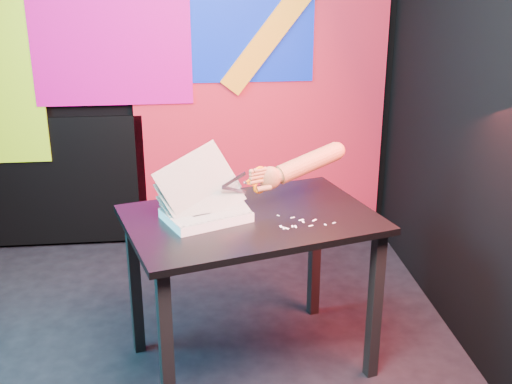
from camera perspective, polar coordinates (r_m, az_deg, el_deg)
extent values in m
cube|color=black|center=(3.11, -8.91, -15.79)|extent=(3.00, 3.00, 0.01)
cube|color=black|center=(4.04, -9.09, 13.45)|extent=(3.00, 0.01, 2.70)
cube|color=black|center=(1.13, -15.72, -5.21)|extent=(3.00, 0.01, 2.70)
cube|color=black|center=(2.87, 21.33, 9.51)|extent=(0.01, 3.00, 2.70)
cube|color=red|center=(4.12, 0.40, 6.76)|extent=(1.60, 0.02, 1.60)
cube|color=#0927D3|center=(4.00, -1.03, 15.05)|extent=(0.85, 0.02, 0.75)
cube|color=#C5047B|center=(4.01, -12.78, 13.16)|extent=(0.95, 0.02, 0.80)
cube|color=orange|center=(4.01, 3.45, 16.47)|extent=(0.91, 0.02, 1.11)
cube|color=black|center=(4.32, -18.41, 0.78)|extent=(1.30, 0.02, 0.85)
cube|color=black|center=(2.61, -7.97, -13.94)|extent=(0.06, 0.06, 0.72)
cube|color=black|center=(3.11, -10.69, -8.09)|extent=(0.06, 0.06, 0.72)
cube|color=black|center=(2.93, 10.52, -9.94)|extent=(0.06, 0.06, 0.72)
cube|color=black|center=(3.38, 5.24, -5.33)|extent=(0.06, 0.06, 0.72)
cube|color=black|center=(2.80, -0.45, -2.46)|extent=(1.22, 0.97, 0.03)
cube|color=white|center=(2.77, -4.47, -2.07)|extent=(0.41, 0.36, 0.04)
cube|color=beige|center=(2.76, -4.49, -1.67)|extent=(0.41, 0.36, 0.00)
cube|color=beige|center=(2.76, -4.49, -1.58)|extent=(0.40, 0.34, 0.10)
cube|color=beige|center=(2.76, -4.72, -1.01)|extent=(0.41, 0.33, 0.18)
cube|color=beige|center=(2.76, -4.96, 0.01)|extent=(0.40, 0.29, 0.25)
cube|color=beige|center=(2.76, -5.21, 0.99)|extent=(0.39, 0.25, 0.30)
cylinder|color=black|center=(2.61, -6.45, -3.07)|extent=(0.01, 0.01, 0.00)
cylinder|color=black|center=(2.62, -5.90, -2.95)|extent=(0.01, 0.01, 0.00)
cylinder|color=black|center=(2.63, -5.35, -2.84)|extent=(0.01, 0.01, 0.00)
cylinder|color=black|center=(2.64, -4.80, -2.73)|extent=(0.01, 0.01, 0.00)
cylinder|color=black|center=(2.65, -4.26, -2.61)|extent=(0.01, 0.01, 0.00)
cylinder|color=black|center=(2.66, -3.73, -2.50)|extent=(0.01, 0.01, 0.00)
cylinder|color=black|center=(2.67, -3.20, -2.39)|extent=(0.01, 0.01, 0.00)
cylinder|color=black|center=(2.68, -2.67, -2.28)|extent=(0.01, 0.01, 0.00)
cylinder|color=black|center=(2.69, -2.15, -2.17)|extent=(0.01, 0.01, 0.00)
cylinder|color=black|center=(2.70, -1.63, -2.06)|extent=(0.01, 0.01, 0.00)
cylinder|color=black|center=(2.71, -1.12, -1.95)|extent=(0.01, 0.01, 0.00)
cylinder|color=black|center=(2.73, -0.61, -1.85)|extent=(0.01, 0.01, 0.00)
cylinder|color=black|center=(2.80, -8.26, -1.45)|extent=(0.01, 0.01, 0.00)
cylinder|color=black|center=(2.81, -7.74, -1.35)|extent=(0.01, 0.01, 0.00)
cylinder|color=black|center=(2.82, -7.22, -1.25)|extent=(0.01, 0.01, 0.00)
cylinder|color=black|center=(2.83, -6.71, -1.15)|extent=(0.01, 0.01, 0.00)
cylinder|color=black|center=(2.84, -6.20, -1.05)|extent=(0.01, 0.01, 0.00)
cylinder|color=black|center=(2.85, -5.69, -0.95)|extent=(0.01, 0.01, 0.00)
cylinder|color=black|center=(2.86, -5.19, -0.86)|extent=(0.01, 0.01, 0.00)
cylinder|color=black|center=(2.87, -4.69, -0.76)|extent=(0.01, 0.01, 0.00)
cylinder|color=black|center=(2.88, -4.20, -0.66)|extent=(0.01, 0.01, 0.00)
cylinder|color=black|center=(2.89, -3.70, -0.57)|extent=(0.01, 0.01, 0.00)
cylinder|color=black|center=(2.90, -3.22, -0.47)|extent=(0.01, 0.01, 0.00)
cylinder|color=black|center=(2.91, -2.73, -0.38)|extent=(0.01, 0.01, 0.00)
cube|color=black|center=(2.77, -6.38, -1.64)|extent=(0.06, 0.03, 0.00)
cube|color=black|center=(2.79, -4.39, -1.39)|extent=(0.05, 0.03, 0.00)
cube|color=black|center=(2.71, -4.85, -2.02)|extent=(0.08, 0.04, 0.00)
cube|color=silver|center=(2.76, -1.99, 1.07)|extent=(0.11, 0.05, 0.06)
cube|color=silver|center=(2.77, -1.98, 0.20)|extent=(0.11, 0.05, 0.06)
cylinder|color=silver|center=(2.79, -0.94, 0.83)|extent=(0.02, 0.02, 0.01)
cube|color=orange|center=(2.81, -0.56, 0.73)|extent=(0.04, 0.03, 0.02)
cube|color=orange|center=(2.80, -0.56, 1.08)|extent=(0.04, 0.03, 0.02)
torus|color=orange|center=(2.82, 0.33, 1.68)|extent=(0.07, 0.04, 0.07)
torus|color=orange|center=(2.84, 0.33, 0.48)|extent=(0.07, 0.04, 0.07)
ellipsoid|color=#AD784F|center=(2.85, 1.25, 1.25)|extent=(0.10, 0.06, 0.11)
cylinder|color=#AD784F|center=(2.83, 0.33, 0.99)|extent=(0.08, 0.05, 0.02)
cylinder|color=#AD784F|center=(2.82, 0.33, 1.36)|extent=(0.08, 0.05, 0.02)
cylinder|color=#AD784F|center=(2.82, 0.33, 1.69)|extent=(0.07, 0.05, 0.02)
cylinder|color=#AD784F|center=(2.81, 0.33, 1.98)|extent=(0.06, 0.04, 0.02)
cylinder|color=#AD784F|center=(2.84, 0.73, 0.33)|extent=(0.07, 0.04, 0.03)
cylinder|color=#AD784F|center=(2.88, 2.12, 1.50)|extent=(0.08, 0.09, 0.07)
cylinder|color=#AD784F|center=(2.95, 4.71, 2.61)|extent=(0.34, 0.21, 0.15)
sphere|color=#AD784F|center=(3.03, 7.17, 3.66)|extent=(0.08, 0.08, 0.08)
cube|color=white|center=(2.75, 4.20, -2.66)|extent=(0.01, 0.02, 0.00)
cube|color=white|center=(2.70, 2.23, -3.08)|extent=(0.01, 0.02, 0.00)
cube|color=white|center=(2.71, 4.90, -3.00)|extent=(0.02, 0.01, 0.00)
cube|color=white|center=(2.77, 5.22, -2.51)|extent=(0.02, 0.02, 0.00)
cube|color=white|center=(2.77, 4.05, -2.49)|extent=(0.03, 0.02, 0.00)
cube|color=white|center=(2.70, 3.54, -3.09)|extent=(0.01, 0.03, 0.00)
cube|color=white|center=(2.79, 3.27, -2.28)|extent=(0.02, 0.01, 0.00)
cube|color=white|center=(2.70, 3.25, -3.07)|extent=(0.01, 0.02, 0.00)
cube|color=white|center=(2.68, 2.66, -3.23)|extent=(0.03, 0.03, 0.00)
cube|color=white|center=(2.73, 6.18, -2.90)|extent=(0.01, 0.01, 0.00)
cube|color=white|center=(2.81, 1.98, -2.10)|extent=(0.01, 0.01, 0.00)
cube|color=white|center=(2.68, 2.55, -3.23)|extent=(0.02, 0.02, 0.00)
cube|color=white|center=(2.75, 6.95, -2.74)|extent=(0.02, 0.01, 0.00)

